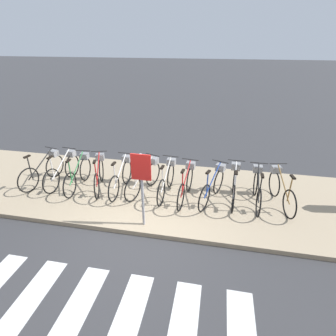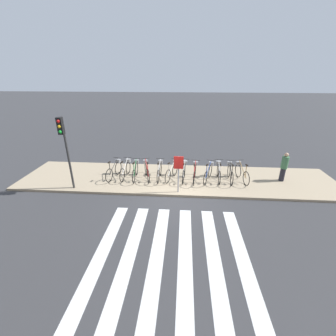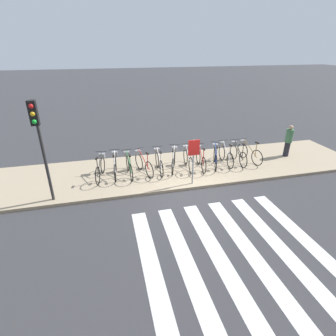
# 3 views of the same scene
# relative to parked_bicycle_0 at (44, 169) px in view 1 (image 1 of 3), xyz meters

# --- Properties ---
(ground_plane) EXTENTS (120.00, 120.00, 0.00)m
(ground_plane) POSITION_rel_parked_bicycle_0_xyz_m (3.39, -1.70, -0.58)
(ground_plane) COLOR #38383A
(sidewalk) EXTENTS (16.75, 3.69, 0.12)m
(sidewalk) POSITION_rel_parked_bicycle_0_xyz_m (3.39, 0.14, -0.52)
(sidewalk) COLOR tan
(sidewalk) RESTS_ON ground_plane
(parked_bicycle_0) EXTENTS (0.53, 1.70, 1.06)m
(parked_bicycle_0) POSITION_rel_parked_bicycle_0_xyz_m (0.00, 0.00, 0.00)
(parked_bicycle_0) COLOR black
(parked_bicycle_0) RESTS_ON sidewalk
(parked_bicycle_1) EXTENTS (0.46, 1.72, 1.06)m
(parked_bicycle_1) POSITION_rel_parked_bicycle_0_xyz_m (0.59, 0.08, 0.00)
(parked_bicycle_1) COLOR black
(parked_bicycle_1) RESTS_ON sidewalk
(parked_bicycle_2) EXTENTS (0.46, 1.73, 1.06)m
(parked_bicycle_2) POSITION_rel_parked_bicycle_0_xyz_m (1.15, -0.03, 0.00)
(parked_bicycle_2) COLOR black
(parked_bicycle_2) RESTS_ON sidewalk
(parked_bicycle_3) EXTENTS (0.64, 1.66, 1.06)m
(parked_bicycle_3) POSITION_rel_parked_bicycle_0_xyz_m (1.75, 0.03, 0.00)
(parked_bicycle_3) COLOR black
(parked_bicycle_3) RESTS_ON sidewalk
(parked_bicycle_4) EXTENTS (0.46, 1.73, 1.06)m
(parked_bicycle_4) POSITION_rel_parked_bicycle_0_xyz_m (2.44, 0.03, 0.00)
(parked_bicycle_4) COLOR black
(parked_bicycle_4) RESTS_ON sidewalk
(parked_bicycle_5) EXTENTS (0.68, 1.64, 1.06)m
(parked_bicycle_5) POSITION_rel_parked_bicycle_0_xyz_m (3.12, 0.08, 0.00)
(parked_bicycle_5) COLOR black
(parked_bicycle_5) RESTS_ON sidewalk
(parked_bicycle_6) EXTENTS (0.46, 1.72, 1.06)m
(parked_bicycle_6) POSITION_rel_parked_bicycle_0_xyz_m (3.75, 0.07, 0.00)
(parked_bicycle_6) COLOR black
(parked_bicycle_6) RESTS_ON sidewalk
(parked_bicycle_7) EXTENTS (0.46, 1.72, 1.06)m
(parked_bicycle_7) POSITION_rel_parked_bicycle_0_xyz_m (4.31, -0.05, 0.00)
(parked_bicycle_7) COLOR black
(parked_bicycle_7) RESTS_ON sidewalk
(parked_bicycle_8) EXTENTS (0.69, 1.64, 1.06)m
(parked_bicycle_8) POSITION_rel_parked_bicycle_0_xyz_m (5.03, -0.01, 0.00)
(parked_bicycle_8) COLOR black
(parked_bicycle_8) RESTS_ON sidewalk
(parked_bicycle_9) EXTENTS (0.46, 1.73, 1.06)m
(parked_bicycle_9) POSITION_rel_parked_bicycle_0_xyz_m (5.57, 0.13, 0.00)
(parked_bicycle_9) COLOR black
(parked_bicycle_9) RESTS_ON sidewalk
(parked_bicycle_10) EXTENTS (0.46, 1.73, 1.06)m
(parked_bicycle_10) POSITION_rel_parked_bicycle_0_xyz_m (6.16, 0.07, 0.00)
(parked_bicycle_10) COLOR black
(parked_bicycle_10) RESTS_ON sidewalk
(parked_bicycle_11) EXTENTS (0.51, 1.70, 1.06)m
(parked_bicycle_11) POSITION_rel_parked_bicycle_0_xyz_m (6.76, 0.14, 0.00)
(parked_bicycle_11) COLOR black
(parked_bicycle_11) RESTS_ON sidewalk
(sign_post) EXTENTS (0.44, 0.07, 1.82)m
(sign_post) POSITION_rel_parked_bicycle_0_xyz_m (3.48, -1.41, 0.78)
(sign_post) COLOR #99999E
(sign_post) RESTS_ON sidewalk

